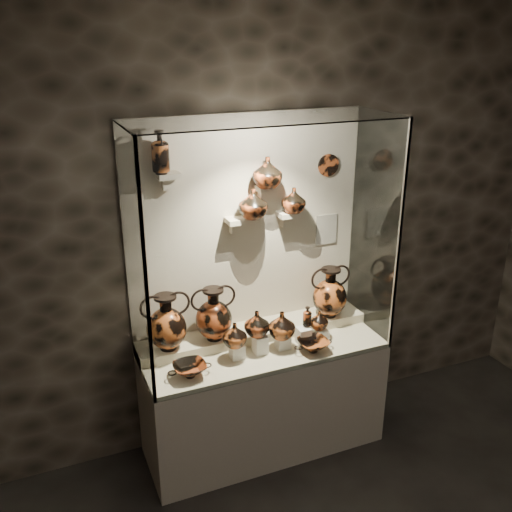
{
  "coord_description": "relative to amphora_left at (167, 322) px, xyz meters",
  "views": [
    {
      "loc": [
        -1.39,
        -1.0,
        2.87
      ],
      "look_at": [
        -0.06,
        2.19,
        1.52
      ],
      "focal_mm": 40.0,
      "sensor_mm": 36.0,
      "label": 1
    }
  ],
  "objects": [
    {
      "name": "glass_top",
      "position": [
        0.64,
        -0.13,
        1.3
      ],
      "size": [
        1.7,
        0.6,
        0.01
      ],
      "primitive_type": "cube",
      "color": "white",
      "rests_on": "back_panel"
    },
    {
      "name": "back_panel",
      "position": [
        0.64,
        0.18,
        0.5
      ],
      "size": [
        1.7,
        0.03,
        1.6
      ],
      "primitive_type": "cube",
      "color": "beige",
      "rests_on": "plinth"
    },
    {
      "name": "frame_post_left",
      "position": [
        -0.2,
        -0.42,
        0.5
      ],
      "size": [
        0.02,
        0.02,
        1.6
      ],
      "primitive_type": "cube",
      "color": "gray",
      "rests_on": "plinth"
    },
    {
      "name": "wall_plate",
      "position": [
        1.26,
        0.15,
        0.91
      ],
      "size": [
        0.16,
        0.02,
        0.16
      ],
      "primitive_type": "cylinder",
      "rotation": [
        1.57,
        0.0,
        0.0
      ],
      "color": "#A84921",
      "rests_on": "back_panel"
    },
    {
      "name": "glass_front",
      "position": [
        0.64,
        -0.43,
        0.5
      ],
      "size": [
        1.7,
        0.01,
        1.6
      ],
      "primitive_type": "cube",
      "color": "white",
      "rests_on": "plinth"
    },
    {
      "name": "pedestal_e",
      "position": [
        1.06,
        -0.18,
        -0.23
      ],
      "size": [
        0.09,
        0.09,
        0.08
      ],
      "primitive_type": "cube",
      "color": "silver",
      "rests_on": "front_tier"
    },
    {
      "name": "jug_b",
      "position": [
        0.57,
        -0.17,
        -0.05
      ],
      "size": [
        0.23,
        0.23,
        0.18
      ],
      "primitive_type": "imported",
      "rotation": [
        0.0,
        0.0,
        0.42
      ],
      "color": "#9C3F1B",
      "rests_on": "pedestal_b"
    },
    {
      "name": "bracket_cb",
      "position": [
        0.74,
        0.11,
        0.8
      ],
      "size": [
        0.1,
        0.12,
        0.04
      ],
      "primitive_type": "cube",
      "color": "beige",
      "rests_on": "back_panel"
    },
    {
      "name": "rear_tier",
      "position": [
        0.64,
        0.04,
        -0.25
      ],
      "size": [
        1.7,
        0.25,
        0.1
      ],
      "primitive_type": "cube",
      "color": "beige",
      "rests_on": "plinth"
    },
    {
      "name": "plinth",
      "position": [
        0.64,
        -0.13,
        -0.7
      ],
      "size": [
        1.7,
        0.6,
        0.8
      ],
      "primitive_type": "cube",
      "color": "beige",
      "rests_on": "floor"
    },
    {
      "name": "jug_a",
      "position": [
        0.4,
        -0.2,
        -0.08
      ],
      "size": [
        0.22,
        0.22,
        0.17
      ],
      "primitive_type": "imported",
      "rotation": [
        0.0,
        0.0,
        0.42
      ],
      "color": "#AC5021",
      "rests_on": "pedestal_a"
    },
    {
      "name": "ovoid_vase_a",
      "position": [
        0.64,
        0.06,
        0.72
      ],
      "size": [
        0.21,
        0.21,
        0.2
      ],
      "primitive_type": "imported",
      "rotation": [
        0.0,
        0.0,
        -0.06
      ],
      "color": "#9C3F1B",
      "rests_on": "bracket_ca"
    },
    {
      "name": "frame_post_right",
      "position": [
        1.48,
        -0.42,
        0.5
      ],
      "size": [
        0.02,
        0.02,
        1.6
      ],
      "primitive_type": "cube",
      "color": "gray",
      "rests_on": "plinth"
    },
    {
      "name": "kylix_right",
      "position": [
        0.94,
        -0.31,
        -0.21
      ],
      "size": [
        0.34,
        0.32,
        0.11
      ],
      "primitive_type": null,
      "rotation": [
        0.0,
        0.0,
        -0.42
      ],
      "color": "#AC5021",
      "rests_on": "front_tier"
    },
    {
      "name": "ovoid_vase_b",
      "position": [
        0.75,
        0.06,
        0.92
      ],
      "size": [
        0.25,
        0.25,
        0.21
      ],
      "primitive_type": "imported",
      "rotation": [
        0.0,
        0.0,
        -0.32
      ],
      "color": "#9C3F1B",
      "rests_on": "bracket_cb"
    },
    {
      "name": "wall_back",
      "position": [
        0.64,
        0.19,
        0.5
      ],
      "size": [
        5.0,
        0.02,
        3.2
      ],
      "primitive_type": "cube",
      "color": "black",
      "rests_on": "ground"
    },
    {
      "name": "pedestal_a",
      "position": [
        0.42,
        -0.18,
        -0.22
      ],
      "size": [
        0.09,
        0.09,
        0.1
      ],
      "primitive_type": "cube",
      "color": "silver",
      "rests_on": "front_tier"
    },
    {
      "name": "pedestal_d",
      "position": [
        0.92,
        -0.18,
        -0.21
      ],
      "size": [
        0.09,
        0.09,
        0.12
      ],
      "primitive_type": "cube",
      "color": "silver",
      "rests_on": "front_tier"
    },
    {
      "name": "kylix_left",
      "position": [
        0.07,
        -0.28,
        -0.21
      ],
      "size": [
        0.28,
        0.25,
        0.11
      ],
      "primitive_type": null,
      "rotation": [
        0.0,
        0.0,
        -0.05
      ],
      "color": "#9C3F1B",
      "rests_on": "front_tier"
    },
    {
      "name": "pedestal_c",
      "position": [
        0.76,
        -0.18,
        -0.22
      ],
      "size": [
        0.09,
        0.09,
        0.09
      ],
      "primitive_type": "cube",
      "color": "silver",
      "rests_on": "front_tier"
    },
    {
      "name": "glass_left",
      "position": [
        -0.2,
        -0.13,
        0.5
      ],
      "size": [
        0.01,
        0.6,
        1.6
      ],
      "primitive_type": "cube",
      "color": "white",
      "rests_on": "plinth"
    },
    {
      "name": "amphora_left",
      "position": [
        0.0,
        0.0,
        0.0
      ],
      "size": [
        0.38,
        0.38,
        0.39
      ],
      "primitive_type": null,
      "rotation": [
        0.0,
        0.0,
        -0.23
      ],
      "color": "#AC5021",
      "rests_on": "rear_tier"
    },
    {
      "name": "lekythos_tall",
      "position": [
        0.05,
        0.09,
        1.12
      ],
      "size": [
        0.16,
        0.16,
        0.29
      ],
      "primitive_type": null,
      "rotation": [
        0.0,
        0.0,
        -0.43
      ],
      "color": "#AC5021",
      "rests_on": "bracket_ul"
    },
    {
      "name": "bracket_ul",
      "position": [
        0.09,
        0.11,
        0.95
      ],
      "size": [
        0.14,
        0.12,
        0.04
      ],
      "primitive_type": "cube",
      "color": "beige",
      "rests_on": "back_panel"
    },
    {
      "name": "amphora_right",
      "position": [
        1.23,
        0.0,
        -0.01
      ],
      "size": [
        0.34,
        0.34,
        0.38
      ],
      "primitive_type": null,
      "rotation": [
        0.0,
        0.0,
        0.13
      ],
      "color": "#AC5021",
      "rests_on": "rear_tier"
    },
    {
      "name": "pedestal_b",
      "position": [
        0.59,
        -0.18,
        -0.2
      ],
      "size": [
        0.09,
        0.09,
        0.13
      ],
      "primitive_type": "cube",
      "color": "silver",
      "rests_on": "front_tier"
    },
    {
      "name": "info_placard",
      "position": [
        1.27,
        0.16,
        0.43
      ],
      "size": [
        0.17,
        0.01,
        0.23
      ],
      "primitive_type": "cube",
      "color": "beige",
      "rests_on": "back_panel"
    },
    {
      "name": "amphora_mid",
      "position": [
        0.33,
        0.01,
        -0.01
      ],
      "size": [
        0.32,
        0.32,
        0.38
      ],
      "primitive_type": null,
      "rotation": [
        0.0,
        0.0,
        0.05
      ],
      "color": "#9C3F1B",
      "rests_on": "rear_tier"
    },
    {
      "name": "jug_e",
      "position": [
        1.05,
        -0.17,
        -0.12
      ],
      "size": [
        0.16,
        0.16,
        0.14
      ],
      "primitive_type": "imported",
      "rotation": [
        0.0,
        0.0,
        -0.26
      ],
      "color": "#AC5021",
      "rests_on": "pedestal_e"
    },
    {
      "name": "lekythos_small",
      "position": [
        0.96,
        -0.17,
        -0.06
      ],
      "size": [
        0.09,
        0.09,
        0.17
      ],
      "primitive_type": null,
      "rotation": [
        0.0,
        0.0,
        0.27
      ],
      "color": "#9C3F1B",
      "rests_on": "pedestal_d"
    },
    {
      "name": "glass_right",
      "position": [
        1.49,
        -0.13,
        0.5
      ],
      "size": [
        0.01,
        0.6,
        1.6
      ],
      "primitive_type": "cube",
      "color": "white",
      "rests_on": "plinth"
    },
    {
      "name": "bracket_ca",
      "position": [
        0.54,
        0.11,
        0.6
      ],
      "size": [
        0.14,
        0.12,
        0.04
      ],
      "primitive_type": "cube",
      "color": "beige",
      "rests_on": "back_panel"
    },
    {
      "name": "bracket_cc",
      "position": [
        0.92,
        0.11,
        0.6
      ],
      "size": [
        0.14,
        0.12,
        0.04
      ],
      "primitive_type": "cube",
      "color": "beige",
      "rests_on": "back_panel"
    },
    {
      "name": "front_tier",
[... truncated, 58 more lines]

